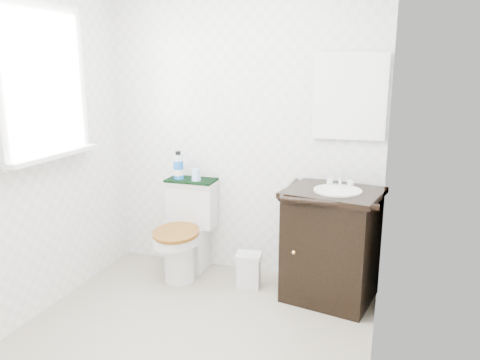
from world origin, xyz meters
The scene contains 14 objects.
floor centered at (0.00, 0.00, 0.00)m, with size 2.40×2.40×0.00m, color #A29783.
wall_back centered at (0.00, 1.20, 1.20)m, with size 2.40×2.40×0.00m, color white.
wall_front centered at (0.00, -1.20, 1.20)m, with size 2.40×2.40×0.00m, color white.
wall_left centered at (-1.10, 0.00, 1.20)m, with size 2.40×2.40×0.00m, color white.
wall_right centered at (1.10, 0.00, 1.20)m, with size 2.40×2.40×0.00m, color white.
window centered at (-1.07, 0.25, 1.55)m, with size 0.02×0.70×0.90m, color white.
mirror centered at (0.82, 1.18, 1.45)m, with size 0.50×0.02×0.60m, color silver.
toilet centered at (-0.40, 0.97, 0.33)m, with size 0.43×0.65×0.75m.
vanity centered at (0.77, 0.90, 0.43)m, with size 0.73×0.66×0.92m.
trash_bin centered at (0.15, 0.88, 0.14)m, with size 0.21×0.17×0.27m.
towel centered at (-0.40, 1.09, 0.76)m, with size 0.40×0.22×0.02m, color black.
mouthwash_bottle centered at (-0.50, 1.07, 0.87)m, with size 0.08×0.08×0.23m.
cup centered at (-0.34, 1.06, 0.82)m, with size 0.08×0.08×0.09m, color #95C9F4.
soap_bar centered at (0.76, 1.03, 0.83)m, with size 0.07×0.04×0.02m, color #1B8177.
Camera 1 is at (1.13, -2.30, 1.66)m, focal length 35.00 mm.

